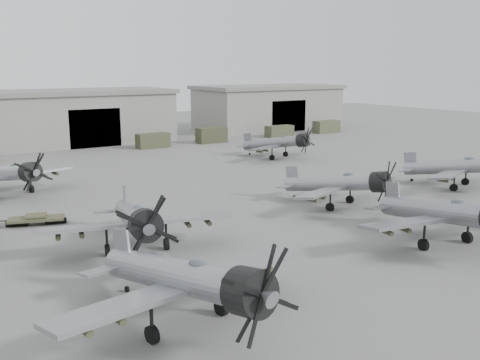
# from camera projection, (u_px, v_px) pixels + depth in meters

# --- Properties ---
(ground) EXTENTS (220.00, 220.00, 0.00)m
(ground) POSITION_uv_depth(u_px,v_px,m) (344.00, 243.00, 38.29)
(ground) COLOR #626260
(ground) RESTS_ON ground
(hangar_center) EXTENTS (29.00, 14.80, 8.70)m
(hangar_center) POSITION_uv_depth(u_px,v_px,m) (82.00, 116.00, 88.26)
(hangar_center) COLOR gray
(hangar_center) RESTS_ON ground
(hangar_right) EXTENTS (29.00, 14.80, 8.70)m
(hangar_right) POSITION_uv_depth(u_px,v_px,m) (268.00, 107.00, 108.46)
(hangar_right) COLOR gray
(hangar_right) RESTS_ON ground
(support_truck_4) EXTENTS (5.05, 2.20, 2.24)m
(support_truck_4) POSITION_uv_depth(u_px,v_px,m) (153.00, 141.00, 83.01)
(support_truck_4) COLOR #3F402A
(support_truck_4) RESTS_ON ground
(support_truck_5) EXTENTS (5.02, 2.20, 2.51)m
(support_truck_5) POSITION_uv_depth(u_px,v_px,m) (212.00, 135.00, 88.57)
(support_truck_5) COLOR #373824
(support_truck_5) RESTS_ON ground
(support_truck_6) EXTENTS (5.10, 2.20, 2.01)m
(support_truck_6) POSITION_uv_depth(u_px,v_px,m) (279.00, 131.00, 96.10)
(support_truck_6) COLOR #3E442C
(support_truck_6) RESTS_ON ground
(support_truck_7) EXTENTS (5.28, 2.20, 2.29)m
(support_truck_7) POSITION_uv_depth(u_px,v_px,m) (326.00, 127.00, 102.06)
(support_truck_7) COLOR #454A30
(support_truck_7) RESTS_ON ground
(aircraft_near_0) EXTENTS (13.92, 12.53, 5.52)m
(aircraft_near_0) POSITION_uv_depth(u_px,v_px,m) (190.00, 280.00, 25.20)
(aircraft_near_0) COLOR gray
(aircraft_near_0) RESTS_ON ground
(aircraft_near_1) EXTENTS (13.46, 12.12, 5.34)m
(aircraft_near_1) POSITION_uv_depth(u_px,v_px,m) (450.00, 213.00, 36.94)
(aircraft_near_1) COLOR gray
(aircraft_near_1) RESTS_ON ground
(aircraft_mid_1) EXTENTS (13.27, 11.94, 5.28)m
(aircraft_mid_1) POSITION_uv_depth(u_px,v_px,m) (137.00, 219.00, 35.67)
(aircraft_mid_1) COLOR gray
(aircraft_mid_1) RESTS_ON ground
(aircraft_mid_2) EXTENTS (11.96, 10.77, 4.79)m
(aircraft_mid_2) POSITION_uv_depth(u_px,v_px,m) (342.00, 183.00, 47.60)
(aircraft_mid_2) COLOR gray
(aircraft_mid_2) RESTS_ON ground
(aircraft_mid_3) EXTENTS (12.38, 11.15, 4.96)m
(aircraft_mid_3) POSITION_uv_depth(u_px,v_px,m) (463.00, 167.00, 55.10)
(aircraft_mid_3) COLOR gray
(aircraft_mid_3) RESTS_ON ground
(aircraft_far_0) EXTENTS (12.31, 11.08, 4.91)m
(aircraft_far_0) POSITION_uv_depth(u_px,v_px,m) (12.00, 174.00, 51.69)
(aircraft_far_0) COLOR #9B9FA4
(aircraft_far_0) RESTS_ON ground
(aircraft_far_1) EXTENTS (11.75, 10.61, 4.76)m
(aircraft_far_1) POSITION_uv_depth(u_px,v_px,m) (280.00, 143.00, 73.20)
(aircraft_far_1) COLOR gray
(aircraft_far_1) RESTS_ON ground
(tug_trailer) EXTENTS (7.42, 3.64, 1.48)m
(tug_trailer) POSITION_uv_depth(u_px,v_px,m) (1.00, 220.00, 41.88)
(tug_trailer) COLOR #43442C
(tug_trailer) RESTS_ON ground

